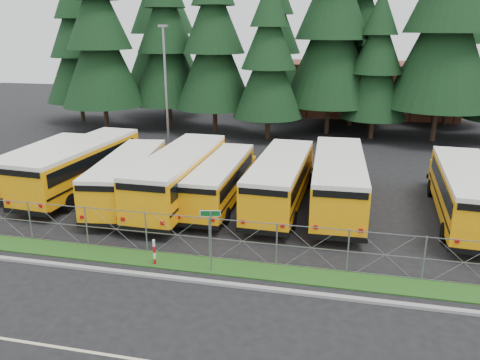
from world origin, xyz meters
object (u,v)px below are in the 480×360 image
bus_0 (47,165)px  bus_2 (130,179)px  bus_east (464,194)px  striped_bollard (154,253)px  bus_1 (85,167)px  bus_5 (281,182)px  bus_4 (221,182)px  bus_6 (338,182)px  bus_3 (182,177)px  street_sign (211,228)px  light_standard (166,86)px

bus_0 → bus_2: size_ratio=0.93×
bus_east → striped_bollard: bus_east is taller
bus_1 → bus_5: size_ratio=1.06×
bus_0 → bus_4: (12.13, -1.06, 0.04)m
bus_1 → bus_2: bus_1 is taller
bus_4 → bus_6: size_ratio=0.86×
bus_3 → bus_5: size_ratio=1.06×
bus_1 → bus_5: 12.46m
bus_east → striped_bollard: size_ratio=9.51×
bus_1 → bus_6: bus_1 is taller
bus_1 → street_sign: bus_1 is taller
bus_3 → light_standard: size_ratio=1.18×
bus_1 → bus_5: bearing=3.9°
street_sign → light_standard: (-8.88, 18.45, 3.47)m
bus_3 → bus_4: (2.23, 0.40, -0.23)m
bus_2 → street_sign: size_ratio=3.82×
light_standard → bus_3: bearing=-65.4°
bus_5 → bus_east: 9.75m
striped_bollard → bus_3: bearing=100.1°
bus_east → striped_bollard: bearing=-145.9°
street_sign → bus_east: bearing=35.9°
bus_5 → bus_4: bearing=-172.4°
bus_2 → light_standard: bearing=91.4°
bus_1 → bus_2: bearing=-14.2°
bus_1 → bus_6: (15.64, 0.31, -0.00)m
bus_2 → street_sign: (7.04, -7.27, 0.62)m
bus_6 → bus_2: bearing=-174.5°
striped_bollard → light_standard: size_ratio=0.12×
bus_1 → bus_4: 8.96m
bus_1 → bus_2: (3.61, -1.19, -0.16)m
bus_2 → bus_3: bearing=-0.2°
bus_0 → bus_1: bus_1 is taller
bus_east → street_sign: (-11.55, -8.37, 0.54)m
bus_4 → striped_bollard: size_ratio=8.52×
bus_3 → bus_east: bus_3 is taller
bus_2 → bus_6: bearing=-0.9°
bus_0 → striped_bollard: (11.25, -9.07, -0.70)m
bus_east → bus_5: bearing=-176.7°
bus_0 → bus_2: 7.05m
bus_4 → street_sign: 8.30m
bus_2 → light_standard: size_ratio=1.06×
bus_0 → bus_east: 25.40m
bus_2 → bus_6: size_ratio=0.90×
bus_4 → striped_bollard: bus_4 is taller
bus_6 → bus_east: (6.57, -0.40, -0.07)m
bus_east → street_sign: bearing=-140.4°
street_sign → bus_4: bearing=101.9°
bus_5 → striped_bollard: (-4.39, -8.35, -0.88)m
striped_bollard → bus_east: bearing=30.4°
bus_east → light_standard: light_standard is taller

